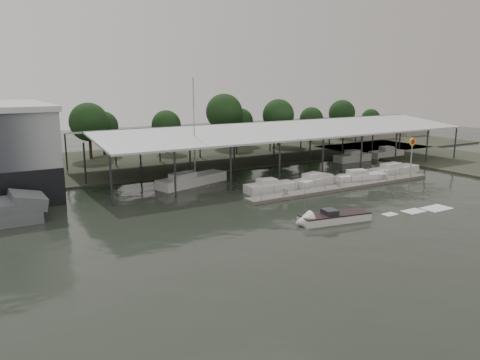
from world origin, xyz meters
TOP-DOWN VIEW (x-y plane):
  - ground at (0.00, 0.00)m, footprint 200.00×200.00m
  - land_strip_far at (0.00, 42.00)m, footprint 140.00×30.00m
  - covered_boat_shed at (17.00, 28.00)m, footprint 58.24×24.00m
  - floating_dock at (15.00, 10.00)m, footprint 28.00×2.00m
  - shell_fuel_sign at (27.00, 9.99)m, footprint 1.10×0.18m
  - distant_commercial_buildings at (59.03, 44.69)m, footprint 22.00×8.00m
  - white_sailboat at (-0.40, 21.57)m, footprint 10.40×5.52m
  - speedboat_underway at (3.77, 0.28)m, footprint 18.58×4.89m
  - moored_cruiser_0 at (6.04, 13.28)m, footprint 6.40×2.63m
  - moored_cruiser_1 at (12.94, 13.16)m, footprint 7.37×3.79m
  - moored_cruiser_2 at (19.35, 11.86)m, footprint 7.44×3.38m
  - moored_cruiser_3 at (27.17, 13.05)m, footprint 8.86×2.71m
  - horizon_tree_line at (21.30, 47.47)m, footprint 69.86×11.41m

SIDE VIEW (x-z plane):
  - ground at x=0.00m, z-range 0.00..0.00m
  - land_strip_far at x=0.00m, z-range -0.05..0.25m
  - floating_dock at x=15.00m, z-range -0.50..0.90m
  - speedboat_underway at x=3.77m, z-range -0.61..1.39m
  - moored_cruiser_0 at x=6.04m, z-range -0.24..1.46m
  - moored_cruiser_1 at x=12.94m, z-range -0.24..1.46m
  - moored_cruiser_2 at x=19.35m, z-range -0.24..1.46m
  - moored_cruiser_3 at x=27.17m, z-range -0.24..1.46m
  - white_sailboat at x=-0.40m, z-range -6.20..7.51m
  - distant_commercial_buildings at x=59.03m, z-range -0.16..3.84m
  - shell_fuel_sign at x=27.00m, z-range 1.15..6.70m
  - horizon_tree_line at x=21.30m, z-range 0.64..11.26m
  - covered_boat_shed at x=17.00m, z-range 2.65..9.61m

